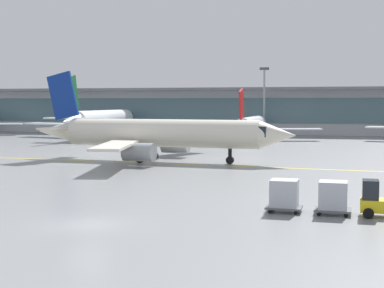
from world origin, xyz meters
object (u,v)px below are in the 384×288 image
cargo_dolly_trailing (284,194)px  apron_light_mast_1 (264,98)px  gate_airplane_1 (103,120)px  cargo_dolly_lead (333,197)px  baggage_tug (380,201)px  taxiing_regional_jet (159,134)px  gate_airplane_2 (251,125)px

cargo_dolly_trailing → apron_light_mast_1: size_ratio=0.16×
gate_airplane_1 → cargo_dolly_lead: gate_airplane_1 is taller
baggage_tug → taxiing_regional_jet: bearing=130.2°
cargo_dolly_lead → apron_light_mast_1: bearing=101.5°
taxiing_regional_jet → apron_light_mast_1: (5.78, 51.36, 4.29)m
gate_airplane_1 → cargo_dolly_trailing: bearing=-150.4°
apron_light_mast_1 → baggage_tug: bearing=-78.8°
baggage_tug → gate_airplane_2: bearing=105.8°
gate_airplane_2 → gate_airplane_1: bearing=91.2°
apron_light_mast_1 → cargo_dolly_trailing: bearing=-82.7°
baggage_tug → cargo_dolly_trailing: bearing=180.0°
taxiing_regional_jet → baggage_tug: 34.55m
cargo_dolly_lead → apron_light_mast_1: apron_light_mast_1 is taller
cargo_dolly_lead → apron_light_mast_1: (-12.88, 78.41, 6.29)m
taxiing_regional_jet → cargo_dolly_trailing: (15.84, -26.94, -2.00)m
gate_airplane_1 → gate_airplane_2: (27.95, 0.10, -0.70)m
gate_airplane_2 → apron_light_mast_1: 11.86m
baggage_tug → cargo_dolly_lead: baggage_tug is taller
cargo_dolly_trailing → baggage_tug: bearing=-0.0°
taxiing_regional_jet → cargo_dolly_lead: size_ratio=14.26×
taxiing_regional_jet → cargo_dolly_lead: bearing=-50.0°
gate_airplane_1 → cargo_dolly_trailing: (39.03, -67.37, -2.28)m
baggage_tug → cargo_dolly_trailing: size_ratio=1.23×
gate_airplane_1 → apron_light_mast_1: 31.22m
gate_airplane_2 → baggage_tug: (16.49, -67.67, -1.75)m
gate_airplane_1 → apron_light_mast_1: size_ratio=2.51×
gate_airplane_2 → baggage_tug: gate_airplane_2 is taller
gate_airplane_1 → cargo_dolly_lead: 79.43m
cargo_dolly_trailing → gate_airplane_1: bearing=122.2°
apron_light_mast_1 → cargo_dolly_lead: bearing=-80.7°
gate_airplane_1 → baggage_tug: 80.91m
cargo_dolly_lead → cargo_dolly_trailing: 2.82m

